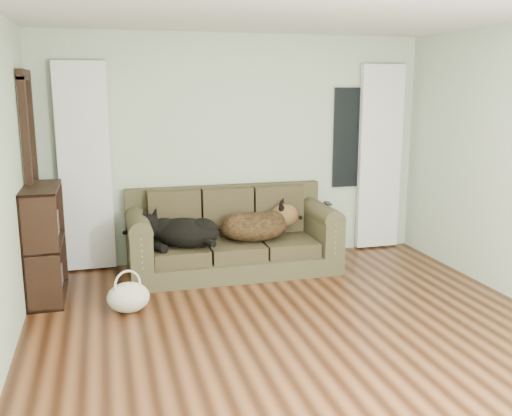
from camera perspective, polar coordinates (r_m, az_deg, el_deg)
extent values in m
plane|color=black|center=(4.68, 5.36, -13.42)|extent=(5.00, 5.00, 0.00)
plane|color=white|center=(4.27, 6.09, 19.95)|extent=(5.00, 5.00, 0.00)
cube|color=#B1C7A9|center=(6.66, -1.97, 5.92)|extent=(4.50, 0.04, 2.60)
cube|color=white|center=(6.43, -16.74, 3.85)|extent=(0.55, 0.08, 2.25)
cube|color=white|center=(7.23, 12.27, 4.93)|extent=(0.55, 0.08, 2.25)
cube|color=black|center=(7.10, 9.64, 6.94)|extent=(0.50, 0.03, 1.20)
cube|color=black|center=(6.11, -21.45, 2.18)|extent=(0.07, 0.60, 2.10)
cube|color=#302C1A|center=(6.27, -2.33, -2.37)|extent=(2.26, 0.98, 0.93)
ellipsoid|color=black|center=(6.09, -7.45, -2.61)|extent=(0.89, 0.83, 0.31)
ellipsoid|color=black|center=(6.29, 0.14, -1.93)|extent=(0.81, 0.60, 0.34)
cube|color=black|center=(6.42, 7.20, 0.45)|extent=(0.07, 0.17, 0.02)
ellipsoid|color=beige|center=(5.34, -12.66, -8.51)|extent=(0.41, 0.33, 0.28)
cube|color=black|center=(5.84, -20.35, -3.69)|extent=(0.35, 0.88, 1.09)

